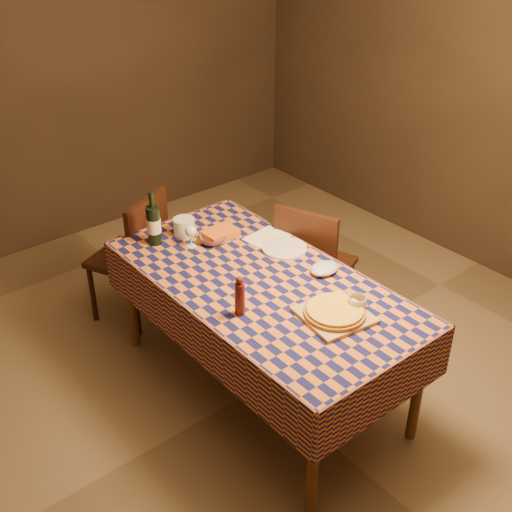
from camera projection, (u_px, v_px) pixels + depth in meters
name	position (u px, v px, depth m)	size (l,w,h in m)	color
room	(262.00, 183.00, 3.20)	(5.00, 5.10, 2.70)	brown
dining_table	(262.00, 292.00, 3.53)	(0.94, 1.84, 0.77)	brown
cutting_board	(334.00, 315.00, 3.20)	(0.32, 0.32, 0.02)	tan
pizza	(335.00, 311.00, 3.19)	(0.37, 0.37, 0.03)	#915518
pepper_mill	(240.00, 297.00, 3.18)	(0.05, 0.05, 0.22)	#491511
bowl	(213.00, 239.00, 3.83)	(0.16, 0.16, 0.05)	#644754
wine_glass	(191.00, 232.00, 3.76)	(0.07, 0.07, 0.14)	white
wine_bottle	(154.00, 225.00, 3.78)	(0.11, 0.11, 0.34)	black
deli_tub	(184.00, 227.00, 3.90)	(0.13, 0.13, 0.11)	silver
takeout_container	(220.00, 234.00, 3.89)	(0.21, 0.14, 0.05)	#D25F1B
white_plate	(285.00, 248.00, 3.77)	(0.27, 0.27, 0.02)	silver
tumbler	(357.00, 304.00, 3.24)	(0.10, 0.10, 0.08)	silver
flour_patch	(267.00, 237.00, 3.90)	(0.25, 0.19, 0.00)	white
flour_bag	(324.00, 268.00, 3.55)	(0.18, 0.13, 0.05)	#AFC5E0
chair_far	(136.00, 252.00, 4.24)	(0.56, 0.56, 0.93)	black
chair_right	(312.00, 262.00, 4.13)	(0.55, 0.55, 0.93)	black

